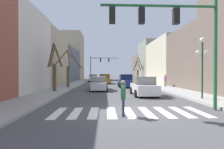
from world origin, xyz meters
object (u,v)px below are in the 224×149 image
object	(u,v)px
street_lamp_right_corner	(202,55)
car_parked_right_near	(125,78)
traffic_signal_near	(173,28)
street_tree_right_far	(54,69)
pedestrian_on_right_sidewalk	(165,79)
street_tree_left_far	(138,70)
traffic_signal_far	(99,63)
street_tree_right_mid	(68,69)
car_driving_away_lane	(105,79)
car_parked_right_mid	(99,84)
pedestrian_waiting_at_curb	(123,95)
car_driving_toward_lane	(126,81)
car_parked_left_mid	(93,78)
car_parked_left_far	(144,87)

from	to	relation	value
street_lamp_right_corner	car_parked_right_near	size ratio (longest dim) A/B	1.04
traffic_signal_near	street_tree_right_far	distance (m)	12.76
pedestrian_on_right_sidewalk	street_tree_left_far	distance (m)	18.82
street_tree_right_far	car_parked_right_near	bearing A→B (deg)	67.19
traffic_signal_far	street_tree_right_mid	bearing A→B (deg)	-98.96
car_driving_away_lane	street_tree_left_far	distance (m)	13.01
street_tree_right_mid	car_parked_right_near	bearing A→B (deg)	63.29
car_parked_right_mid	street_tree_right_far	distance (m)	5.20
pedestrian_on_right_sidewalk	street_tree_right_far	world-z (taller)	street_tree_right_far
street_tree_right_far	street_lamp_right_corner	bearing A→B (deg)	-25.54
street_lamp_right_corner	car_parked_right_near	xyz separation A→B (m)	(-2.04, 30.10, -2.54)
traffic_signal_far	street_lamp_right_corner	bearing A→B (deg)	-75.01
pedestrian_waiting_at_curb	street_lamp_right_corner	bearing A→B (deg)	130.45
car_driving_away_lane	car_driving_toward_lane	distance (m)	8.35
car_parked_left_mid	car_parked_right_mid	bearing A→B (deg)	-174.57
street_lamp_right_corner	street_tree_left_far	size ratio (longest dim) A/B	0.77
traffic_signal_far	street_tree_left_far	world-z (taller)	traffic_signal_far
pedestrian_waiting_at_curb	car_parked_left_mid	bearing A→B (deg)	-167.90
car_driving_away_lane	street_tree_right_mid	distance (m)	10.28
car_driving_toward_lane	pedestrian_on_right_sidewalk	size ratio (longest dim) A/B	2.59
street_lamp_right_corner	car_driving_toward_lane	world-z (taller)	street_lamp_right_corner
traffic_signal_far	car_parked_right_mid	size ratio (longest dim) A/B	1.52
traffic_signal_far	pedestrian_on_right_sidewalk	bearing A→B (deg)	-65.11
street_lamp_right_corner	street_tree_right_mid	xyz separation A→B (m)	(-11.80, 10.71, -0.79)
traffic_signal_near	street_lamp_right_corner	bearing A→B (deg)	42.56
car_parked_left_far	pedestrian_waiting_at_curb	distance (m)	7.73
car_parked_left_mid	car_driving_toward_lane	bearing A→B (deg)	-161.29
car_parked_left_far	pedestrian_on_right_sidewalk	world-z (taller)	pedestrian_on_right_sidewalk
car_driving_toward_lane	street_tree_right_far	distance (m)	10.20
traffic_signal_near	street_tree_left_far	size ratio (longest dim) A/B	1.09
traffic_signal_near	car_driving_away_lane	size ratio (longest dim) A/B	1.39
street_tree_right_mid	pedestrian_waiting_at_curb	bearing A→B (deg)	-69.44
traffic_signal_near	car_parked_right_near	world-z (taller)	traffic_signal_near
traffic_signal_far	car_driving_toward_lane	bearing A→B (deg)	-77.66
car_driving_away_lane	car_parked_left_far	distance (m)	17.01
traffic_signal_far	pedestrian_waiting_at_curb	world-z (taller)	traffic_signal_far
car_parked_left_mid	pedestrian_on_right_sidewalk	distance (m)	20.25
pedestrian_waiting_at_curb	street_tree_right_far	world-z (taller)	street_tree_right_far
car_parked_right_mid	car_parked_left_mid	bearing A→B (deg)	-174.57
car_parked_left_far	pedestrian_waiting_at_curb	bearing A→B (deg)	160.35
traffic_signal_near	street_lamp_right_corner	world-z (taller)	traffic_signal_near
traffic_signal_near	car_parked_left_far	world-z (taller)	traffic_signal_near
car_parked_left_mid	car_driving_away_lane	bearing A→B (deg)	-162.96
car_parked_left_far	street_tree_left_far	distance (m)	27.14
car_parked_left_mid	traffic_signal_near	bearing A→B (deg)	-168.70
street_tree_right_far	street_tree_left_far	distance (m)	27.29
car_parked_right_mid	pedestrian_waiting_at_curb	world-z (taller)	pedestrian_waiting_at_curb
pedestrian_on_right_sidewalk	pedestrian_waiting_at_curb	bearing A→B (deg)	-35.19
traffic_signal_far	pedestrian_waiting_at_curb	xyz separation A→B (m)	(2.30, -35.95, -3.47)
car_parked_right_mid	street_tree_right_far	size ratio (longest dim) A/B	0.94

